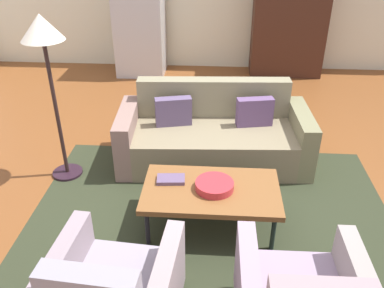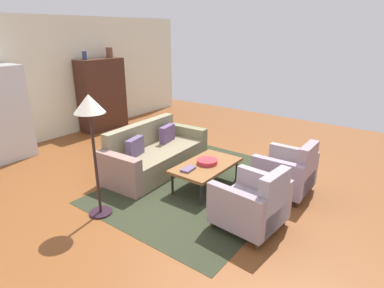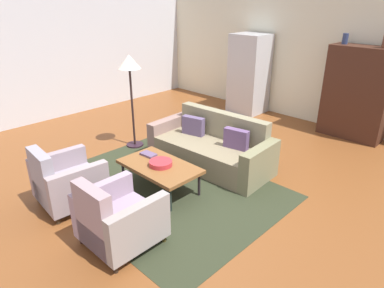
{
  "view_description": "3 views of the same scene",
  "coord_description": "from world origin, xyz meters",
  "px_view_note": "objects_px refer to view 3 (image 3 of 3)",
  "views": [
    {
      "loc": [
        0.02,
        -3.51,
        2.52
      ],
      "look_at": [
        -0.2,
        -0.27,
        0.65
      ],
      "focal_mm": 38.04,
      "sensor_mm": 36.0,
      "label": 1
    },
    {
      "loc": [
        -3.98,
        -3.32,
        2.48
      ],
      "look_at": [
        -0.11,
        -0.41,
        0.74
      ],
      "focal_mm": 29.86,
      "sensor_mm": 36.0,
      "label": 2
    },
    {
      "loc": [
        3.46,
        -3.51,
        2.69
      ],
      "look_at": [
        0.11,
        -0.07,
        0.6
      ],
      "focal_mm": 32.39,
      "sensor_mm": 36.0,
      "label": 3
    }
  ],
  "objects_px": {
    "floor_lamp": "(130,71)",
    "refrigerator": "(249,74)",
    "armchair_left": "(65,183)",
    "book_stack": "(148,154)",
    "armchair_right": "(116,220)",
    "fruit_bowl": "(161,163)",
    "vase_tall": "(345,39)",
    "couch": "(213,148)",
    "cabinet": "(357,93)",
    "coffee_table": "(160,167)"
  },
  "relations": [
    {
      "from": "floor_lamp",
      "to": "refrigerator",
      "type": "bearing_deg",
      "value": 85.26
    },
    {
      "from": "armchair_left",
      "to": "book_stack",
      "type": "height_order",
      "value": "armchair_left"
    },
    {
      "from": "refrigerator",
      "to": "armchair_right",
      "type": "bearing_deg",
      "value": -69.57
    },
    {
      "from": "armchair_left",
      "to": "armchair_right",
      "type": "relative_size",
      "value": 1.0
    },
    {
      "from": "fruit_bowl",
      "to": "refrigerator",
      "type": "distance_m",
      "value": 4.23
    },
    {
      "from": "floor_lamp",
      "to": "vase_tall",
      "type": "bearing_deg",
      "value": 54.85
    },
    {
      "from": "armchair_left",
      "to": "refrigerator",
      "type": "xyz_separation_m",
      "value": [
        -0.71,
        5.15,
        0.58
      ]
    },
    {
      "from": "fruit_bowl",
      "to": "refrigerator",
      "type": "xyz_separation_m",
      "value": [
        -1.35,
        3.99,
        0.48
      ]
    },
    {
      "from": "couch",
      "to": "cabinet",
      "type": "height_order",
      "value": "cabinet"
    },
    {
      "from": "coffee_table",
      "to": "armchair_left",
      "type": "relative_size",
      "value": 1.36
    },
    {
      "from": "couch",
      "to": "coffee_table",
      "type": "bearing_deg",
      "value": 87.09
    },
    {
      "from": "refrigerator",
      "to": "couch",
      "type": "bearing_deg",
      "value": -64.86
    },
    {
      "from": "couch",
      "to": "book_stack",
      "type": "relative_size",
      "value": 8.28
    },
    {
      "from": "book_stack",
      "to": "vase_tall",
      "type": "xyz_separation_m",
      "value": [
        1.14,
        3.99,
        1.47
      ]
    },
    {
      "from": "cabinet",
      "to": "refrigerator",
      "type": "distance_m",
      "value": 2.5
    },
    {
      "from": "couch",
      "to": "floor_lamp",
      "type": "distance_m",
      "value": 2.01
    },
    {
      "from": "vase_tall",
      "to": "couch",
      "type": "bearing_deg",
      "value": -105.07
    },
    {
      "from": "armchair_left",
      "to": "floor_lamp",
      "type": "bearing_deg",
      "value": 122.17
    },
    {
      "from": "fruit_bowl",
      "to": "book_stack",
      "type": "bearing_deg",
      "value": 166.92
    },
    {
      "from": "refrigerator",
      "to": "cabinet",
      "type": "bearing_deg",
      "value": 2.4
    },
    {
      "from": "couch",
      "to": "armchair_left",
      "type": "distance_m",
      "value": 2.43
    },
    {
      "from": "armchair_right",
      "to": "cabinet",
      "type": "height_order",
      "value": "cabinet"
    },
    {
      "from": "coffee_table",
      "to": "refrigerator",
      "type": "distance_m",
      "value": 4.23
    },
    {
      "from": "coffee_table",
      "to": "cabinet",
      "type": "height_order",
      "value": "cabinet"
    },
    {
      "from": "cabinet",
      "to": "refrigerator",
      "type": "bearing_deg",
      "value": -177.6
    },
    {
      "from": "book_stack",
      "to": "refrigerator",
      "type": "xyz_separation_m",
      "value": [
        -0.95,
        3.89,
        0.5
      ]
    },
    {
      "from": "refrigerator",
      "to": "book_stack",
      "type": "bearing_deg",
      "value": -76.23
    },
    {
      "from": "fruit_bowl",
      "to": "cabinet",
      "type": "distance_m",
      "value": 4.27
    },
    {
      "from": "fruit_bowl",
      "to": "couch",
      "type": "bearing_deg",
      "value": 91.56
    },
    {
      "from": "armchair_right",
      "to": "floor_lamp",
      "type": "distance_m",
      "value": 3.1
    },
    {
      "from": "refrigerator",
      "to": "floor_lamp",
      "type": "bearing_deg",
      "value": -94.74
    },
    {
      "from": "coffee_table",
      "to": "armchair_right",
      "type": "height_order",
      "value": "armchair_right"
    },
    {
      "from": "fruit_bowl",
      "to": "vase_tall",
      "type": "height_order",
      "value": "vase_tall"
    },
    {
      "from": "cabinet",
      "to": "vase_tall",
      "type": "relative_size",
      "value": 8.96
    },
    {
      "from": "coffee_table",
      "to": "floor_lamp",
      "type": "xyz_separation_m",
      "value": [
        -1.59,
        0.73,
        1.07
      ]
    },
    {
      "from": "armchair_right",
      "to": "vase_tall",
      "type": "xyz_separation_m",
      "value": [
        0.17,
        5.25,
        1.56
      ]
    },
    {
      "from": "armchair_right",
      "to": "vase_tall",
      "type": "relative_size",
      "value": 4.38
    },
    {
      "from": "fruit_bowl",
      "to": "book_stack",
      "type": "relative_size",
      "value": 1.3
    },
    {
      "from": "couch",
      "to": "refrigerator",
      "type": "xyz_separation_m",
      "value": [
        -1.31,
        2.8,
        0.64
      ]
    },
    {
      "from": "armchair_left",
      "to": "fruit_bowl",
      "type": "xyz_separation_m",
      "value": [
        0.63,
        1.17,
        0.1
      ]
    },
    {
      "from": "armchair_left",
      "to": "book_stack",
      "type": "distance_m",
      "value": 1.28
    },
    {
      "from": "armchair_left",
      "to": "refrigerator",
      "type": "relative_size",
      "value": 0.48
    },
    {
      "from": "vase_tall",
      "to": "refrigerator",
      "type": "xyz_separation_m",
      "value": [
        -2.09,
        -0.1,
        -0.98
      ]
    },
    {
      "from": "cabinet",
      "to": "refrigerator",
      "type": "relative_size",
      "value": 0.97
    },
    {
      "from": "floor_lamp",
      "to": "book_stack",
      "type": "bearing_deg",
      "value": -27.47
    },
    {
      "from": "fruit_bowl",
      "to": "floor_lamp",
      "type": "distance_m",
      "value": 2.04
    },
    {
      "from": "cabinet",
      "to": "refrigerator",
      "type": "height_order",
      "value": "refrigerator"
    },
    {
      "from": "cabinet",
      "to": "floor_lamp",
      "type": "distance_m",
      "value": 4.39
    },
    {
      "from": "coffee_table",
      "to": "vase_tall",
      "type": "bearing_deg",
      "value": 79.25
    },
    {
      "from": "armchair_left",
      "to": "fruit_bowl",
      "type": "height_order",
      "value": "armchair_left"
    }
  ]
}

